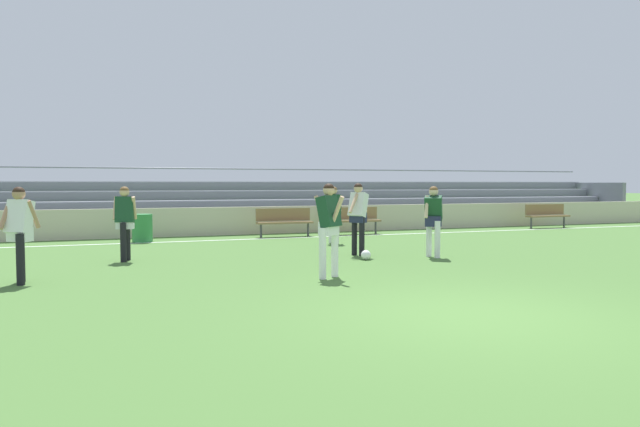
# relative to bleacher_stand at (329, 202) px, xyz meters

# --- Properties ---
(ground_plane) EXTENTS (160.00, 160.00, 0.00)m
(ground_plane) POSITION_rel_bleacher_stand_xyz_m (-3.77, -15.08, -0.97)
(ground_plane) COLOR #477033
(field_line_sideline) EXTENTS (44.00, 0.12, 0.01)m
(field_line_sideline) POSITION_rel_bleacher_stand_xyz_m (-3.77, -4.21, -0.96)
(field_line_sideline) COLOR white
(field_line_sideline) RESTS_ON ground
(sideline_wall) EXTENTS (48.00, 0.16, 0.92)m
(sideline_wall) POSITION_rel_bleacher_stand_xyz_m (-3.77, -2.54, -0.51)
(sideline_wall) COLOR beige
(sideline_wall) RESTS_ON ground
(bleacher_stand) EXTENTS (27.75, 3.31, 2.31)m
(bleacher_stand) POSITION_rel_bleacher_stand_xyz_m (0.00, 0.00, 0.00)
(bleacher_stand) COLOR #9EA3AD
(bleacher_stand) RESTS_ON ground
(bench_near_bin) EXTENTS (1.80, 0.40, 0.90)m
(bench_near_bin) POSITION_rel_bleacher_stand_xyz_m (-0.53, -3.71, -0.42)
(bench_near_bin) COLOR olive
(bench_near_bin) RESTS_ON ground
(bench_far_right) EXTENTS (1.80, 0.40, 0.90)m
(bench_far_right) POSITION_rel_bleacher_stand_xyz_m (-2.94, -3.71, -0.42)
(bench_far_right) COLOR olive
(bench_far_right) RESTS_ON ground
(bench_near_wall_gap) EXTENTS (1.80, 0.40, 0.90)m
(bench_near_wall_gap) POSITION_rel_bleacher_stand_xyz_m (7.49, -3.71, -0.42)
(bench_near_wall_gap) COLOR olive
(bench_near_wall_gap) RESTS_ON ground
(trash_bin) EXTENTS (0.58, 0.58, 0.81)m
(trash_bin) POSITION_rel_bleacher_stand_xyz_m (-7.29, -3.92, -0.56)
(trash_bin) COLOR #2D7F3D
(trash_bin) RESTS_ON ground
(player_white_dropping_back) EXTENTS (0.67, 0.52, 1.70)m
(player_white_dropping_back) POSITION_rel_bleacher_stand_xyz_m (-2.68, -8.94, 0.05)
(player_white_dropping_back) COLOR black
(player_white_dropping_back) RESTS_ON ground
(player_dark_pressing_high) EXTENTS (0.61, 0.53, 1.64)m
(player_dark_pressing_high) POSITION_rel_bleacher_stand_xyz_m (-1.19, -9.83, 0.00)
(player_dark_pressing_high) COLOR white
(player_dark_pressing_high) RESTS_ON ground
(player_white_wide_right) EXTENTS (0.65, 0.48, 1.65)m
(player_white_wide_right) POSITION_rel_bleacher_stand_xyz_m (-9.60, -10.45, 0.01)
(player_white_wide_right) COLOR black
(player_white_wide_right) RESTS_ON ground
(player_dark_wide_left) EXTENTS (0.50, 0.66, 1.70)m
(player_dark_wide_left) POSITION_rel_bleacher_stand_xyz_m (-4.48, -11.69, 0.05)
(player_dark_wide_left) COLOR white
(player_dark_wide_left) RESTS_ON ground
(player_dark_challenging) EXTENTS (0.52, 0.41, 1.63)m
(player_dark_challenging) POSITION_rel_bleacher_stand_xyz_m (-7.86, -8.09, 0.00)
(player_dark_challenging) COLOR black
(player_dark_challenging) RESTS_ON ground
(player_dark_deep_cover) EXTENTS (0.63, 0.48, 1.61)m
(player_dark_deep_cover) POSITION_rel_bleacher_stand_xyz_m (-2.23, -6.21, -0.02)
(player_dark_deep_cover) COLOR white
(player_dark_deep_cover) RESTS_ON ground
(soccer_ball) EXTENTS (0.22, 0.22, 0.22)m
(soccer_ball) POSITION_rel_bleacher_stand_xyz_m (-2.84, -9.72, -0.86)
(soccer_ball) COLOR white
(soccer_ball) RESTS_ON ground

